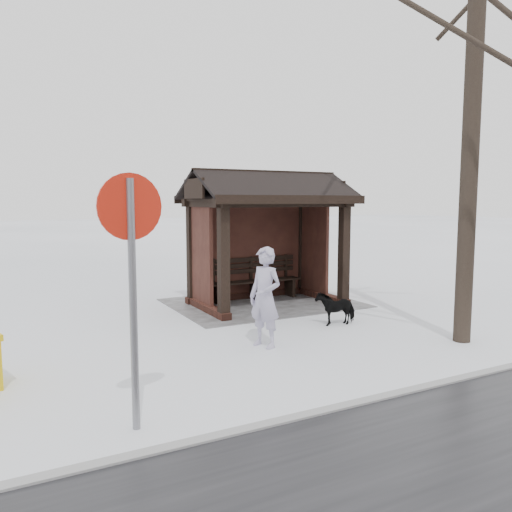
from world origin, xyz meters
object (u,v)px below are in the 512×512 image
at_px(pedestrian, 265,297).
at_px(road_sign, 131,250).
at_px(bus_shelter, 264,211).
at_px(dog, 336,308).

bearing_deg(pedestrian, road_sign, -74.74).
distance_m(bus_shelter, road_sign, 6.64).
relative_size(pedestrian, dog, 2.18).
bearing_deg(road_sign, dog, -158.11).
relative_size(bus_shelter, dog, 4.73).
xyz_separation_m(pedestrian, road_sign, (2.65, 1.98, 1.07)).
bearing_deg(dog, road_sign, -54.00).
relative_size(dog, road_sign, 0.28).
bearing_deg(bus_shelter, pedestrian, 61.65).
xyz_separation_m(bus_shelter, pedestrian, (1.65, 3.06, -1.34)).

